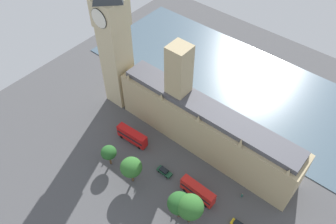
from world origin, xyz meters
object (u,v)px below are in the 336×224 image
Objects in this scene: parliament_building at (203,124)px; plane_tree_far_end at (109,153)px; clock_tower at (113,31)px; plane_tree_leading at (131,167)px; double_decker_bus_under_trees at (132,136)px; car_dark_green_corner at (164,171)px; double_decker_bus_midblock at (198,191)px; pedestrian_trailing at (242,195)px; street_lamp_opposite_hall at (186,209)px; plane_tree_by_river_gate at (190,207)px; plane_tree_near_tower at (179,203)px.

parliament_building is 7.95× the size of plane_tree_far_end.
clock_tower is 5.70× the size of plane_tree_leading.
double_decker_bus_under_trees is 2.22× the size of car_dark_green_corner.
double_decker_bus_midblock is 6.41× the size of pedestrian_trailing.
car_dark_green_corner is 17.18m from plane_tree_far_end.
parliament_building is 24.92m from plane_tree_leading.
car_dark_green_corner is 12.02m from double_decker_bus_midblock.
double_decker_bus_midblock is at bearing -170.70° from street_lamp_opposite_hall.
plane_tree_by_river_gate is at bearing 64.51° from car_dark_green_corner.
plane_tree_leading is 1.56× the size of street_lamp_opposite_hall.
clock_tower is (1.55, -33.76, 18.86)m from parliament_building.
car_dark_green_corner is 0.48× the size of plane_tree_near_tower.
street_lamp_opposite_hall is (22.93, 11.43, -4.83)m from parliament_building.
double_decker_bus_under_trees is 15.08m from plane_tree_leading.
street_lamp_opposite_hall reaches higher than double_decker_bus_under_trees.
car_dark_green_corner is at bearing 117.70° from plane_tree_far_end.
clock_tower is 4.92× the size of plane_tree_by_river_gate.
plane_tree_near_tower reaches higher than plane_tree_far_end.
parliament_building is 1.10× the size of clock_tower.
plane_tree_leading is (22.25, 26.73, -21.15)m from clock_tower.
plane_tree_far_end is at bearing 38.23° from clock_tower.
plane_tree_by_river_gate is (-0.64, 2.98, 0.78)m from plane_tree_near_tower.
plane_tree_far_end is at bearing -72.38° from double_decker_bus_midblock.
street_lamp_opposite_hall reaches higher than double_decker_bus_midblock.
clock_tower reaches higher than parliament_building.
parliament_building is 20.00m from double_decker_bus_midblock.
plane_tree_leading is at bearing -34.14° from car_dark_green_corner.
pedestrian_trailing is 0.17× the size of plane_tree_near_tower.
double_decker_bus_midblock is 7.32m from street_lamp_opposite_hall.
pedestrian_trailing is at bearing 67.97° from parliament_building.
clock_tower reaches higher than plane_tree_leading.
double_decker_bus_midblock is (2.51, 27.36, 0.00)m from double_decker_bus_under_trees.
parliament_building is 6.00× the size of plane_tree_near_tower.
double_decker_bus_under_trees is 29.52m from plane_tree_near_tower.
parliament_building is 38.70m from clock_tower.
pedestrian_trailing is (6.54, 53.77, -27.23)m from clock_tower.
parliament_building is 26.07m from street_lamp_opposite_hall.
parliament_building reaches higher than street_lamp_opposite_hall.
double_decker_bus_midblock is 9.31m from plane_tree_near_tower.
double_decker_bus_under_trees is (11.83, 16.67, -25.34)m from clock_tower.
parliament_building is 6.29× the size of plane_tree_leading.
pedestrian_trailing is 0.27× the size of street_lamp_opposite_hall.
plane_tree_far_end is (-0.21, -26.34, -1.78)m from plane_tree_near_tower.
double_decker_bus_midblock is (-0.17, 11.89, 1.74)m from car_dark_green_corner.
clock_tower is 5.44× the size of plane_tree_near_tower.
plane_tree_by_river_gate is at bearing 29.20° from parliament_building.
clock_tower is 5.13× the size of double_decker_bus_midblock.
parliament_building is at bearing -150.80° from plane_tree_by_river_gate.
street_lamp_opposite_hall is at bearing 91.71° from plane_tree_far_end.
plane_tree_leading is at bearing -64.34° from double_decker_bus_midblock.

